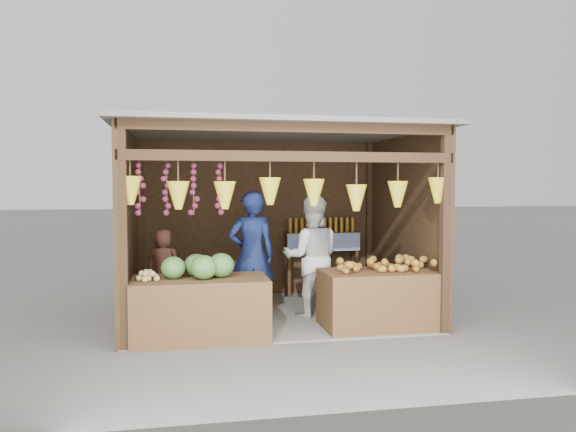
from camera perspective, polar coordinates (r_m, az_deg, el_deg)
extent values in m
plane|color=#514F49|center=(8.22, -1.52, -9.99)|extent=(80.00, 80.00, 0.00)
cube|color=slate|center=(8.22, -1.52, -9.92)|extent=(4.00, 3.00, 0.02)
cube|color=black|center=(9.51, -2.99, -0.30)|extent=(4.00, 0.06, 2.60)
cube|color=black|center=(7.96, -15.90, -1.06)|extent=(0.06, 3.00, 2.60)
cube|color=black|center=(8.58, 11.77, -0.72)|extent=(0.06, 3.00, 2.60)
cube|color=#605B54|center=(8.05, -1.54, 8.58)|extent=(4.30, 3.30, 0.06)
cube|color=black|center=(6.52, -16.49, -1.94)|extent=(0.11, 0.11, 2.60)
cube|color=black|center=(7.25, 15.70, -1.44)|extent=(0.11, 0.11, 2.60)
cube|color=black|center=(9.38, -14.76, -0.44)|extent=(0.11, 0.11, 2.60)
cube|color=black|center=(9.90, 8.25, -0.20)|extent=(0.11, 0.11, 2.60)
cube|color=black|center=(6.60, 0.49, 6.06)|extent=(4.00, 0.12, 0.12)
cube|color=black|center=(6.63, 0.49, 9.00)|extent=(4.00, 0.12, 0.12)
cube|color=#382314|center=(9.53, 3.45, -1.80)|extent=(1.25, 0.30, 0.05)
cube|color=#382314|center=(9.46, -0.01, -5.03)|extent=(0.05, 0.28, 1.05)
cube|color=#382314|center=(9.75, 6.78, -4.82)|extent=(0.05, 0.28, 1.05)
cube|color=blue|center=(9.39, 3.69, -2.67)|extent=(1.25, 0.02, 0.30)
cube|color=#4F361A|center=(6.95, -8.88, -9.28)|extent=(1.62, 0.85, 0.75)
cube|color=#4C3219|center=(7.48, 9.13, -8.38)|extent=(1.45, 0.85, 0.75)
cube|color=black|center=(8.06, -12.49, -9.24)|extent=(0.32, 0.32, 0.30)
imported|color=#14204E|center=(7.85, -3.72, -3.98)|extent=(0.65, 0.43, 1.79)
imported|color=silver|center=(7.92, 2.42, -4.19)|extent=(0.92, 0.77, 1.71)
imported|color=#542D21|center=(7.95, -12.54, -4.77)|extent=(0.54, 0.43, 0.97)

